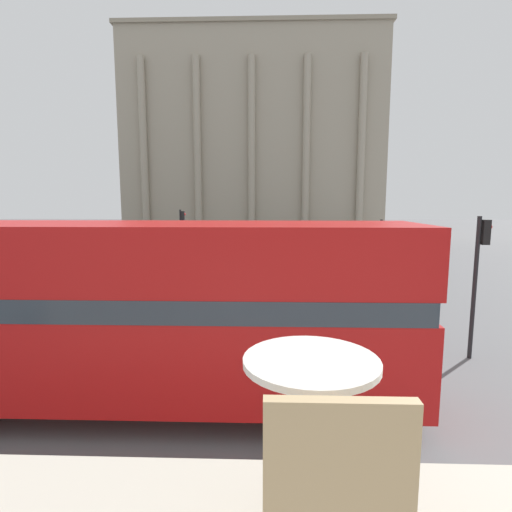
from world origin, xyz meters
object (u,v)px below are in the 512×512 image
double_decker_bus (158,310)px  plaza_building_left (254,140)px  cafe_chair_0 (331,506)px  car_white (240,254)px  pedestrian_yellow (284,244)px  cafe_dining_table (310,401)px  traffic_light_near (479,267)px  pedestrian_black (230,277)px  traffic_light_far (182,232)px  pedestrian_grey (214,285)px  traffic_light_mid (382,246)px  pedestrian_olive (229,257)px

double_decker_bus → plaza_building_left: bearing=86.6°
double_decker_bus → cafe_chair_0: size_ratio=11.92×
car_white → pedestrian_yellow: size_ratio=2.41×
cafe_dining_table → traffic_light_near: 11.32m
pedestrian_black → pedestrian_yellow: pedestrian_black is taller
double_decker_bus → car_white: size_ratio=2.58×
double_decker_bus → traffic_light_near: traffic_light_near is taller
plaza_building_left → pedestrian_black: (0.37, -39.76, -12.20)m
traffic_light_far → pedestrian_black: 8.17m
pedestrian_grey → traffic_light_mid: bearing=66.2°
double_decker_bus → cafe_dining_table: size_ratio=14.86×
plaza_building_left → traffic_light_mid: plaza_building_left is taller
traffic_light_far → pedestrian_grey: (3.26, -8.82, -1.62)m
traffic_light_far → traffic_light_near: bearing=-50.7°
plaza_building_left → car_white: 31.48m
cafe_chair_0 → pedestrian_black: bearing=89.5°
double_decker_bus → traffic_light_near: 8.91m
pedestrian_olive → pedestrian_black: 7.32m
plaza_building_left → pedestrian_grey: size_ratio=19.76×
double_decker_bus → cafe_chair_0: 7.59m
pedestrian_olive → traffic_light_mid: bearing=179.7°
traffic_light_far → double_decker_bus: bearing=-79.3°
pedestrian_black → pedestrian_grey: 1.83m
plaza_building_left → traffic_light_far: plaza_building_left is taller
double_decker_bus → pedestrian_olive: bearing=87.7°
cafe_dining_table → cafe_chair_0: (-0.00, -0.60, -0.02)m
plaza_building_left → pedestrian_yellow: size_ratio=19.73×
plaza_building_left → car_white: plaza_building_left is taller
traffic_light_mid → pedestrian_grey: traffic_light_mid is taller
double_decker_bus → pedestrian_black: bearing=84.0°
traffic_light_far → car_white: traffic_light_far is taller
traffic_light_near → pedestrian_grey: traffic_light_near is taller
double_decker_bus → car_white: bearing=86.2°
double_decker_bus → traffic_light_far: bearing=97.5°
cafe_dining_table → pedestrian_yellow: 31.88m
pedestrian_grey → traffic_light_far: bearing=158.2°
cafe_chair_0 → traffic_light_mid: 18.93m
traffic_light_near → traffic_light_mid: traffic_light_near is taller
pedestrian_grey → pedestrian_yellow: bearing=125.7°
cafe_dining_table → pedestrian_grey: bearing=99.6°
pedestrian_grey → cafe_chair_0: bearing=-32.8°
pedestrian_black → car_white: bearing=-37.4°
pedestrian_black → traffic_light_far: bearing=-10.9°
traffic_light_mid → cafe_chair_0: bearing=-106.1°
pedestrian_black → cafe_chair_0: bearing=147.5°
plaza_building_left → pedestrian_yellow: plaza_building_left is taller
double_decker_bus → car_white: 21.25m
cafe_dining_table → pedestrian_grey: size_ratio=0.42×
pedestrian_olive → pedestrian_grey: pedestrian_grey is taller
double_decker_bus → pedestrian_grey: (-0.02, 8.55, -1.28)m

